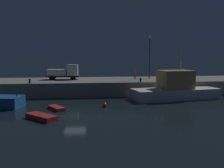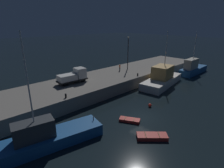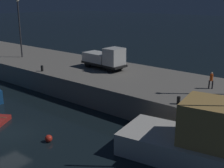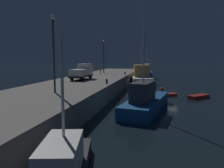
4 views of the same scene
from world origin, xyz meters
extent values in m
plane|color=black|center=(0.00, 0.00, 0.00)|extent=(320.00, 320.00, 0.00)
cube|color=gray|center=(0.00, 13.35, 1.12)|extent=(68.58, 10.59, 2.25)
cube|color=#195193|center=(-12.07, 3.03, 0.68)|extent=(11.55, 5.01, 1.36)
cube|color=#33383D|center=(-13.68, 3.33, 2.35)|extent=(4.27, 2.51, 1.99)
cylinder|color=silver|center=(-13.54, 3.30, 7.75)|extent=(0.14, 0.14, 8.81)
cylinder|color=#262626|center=(-7.01, 2.08, 1.61)|extent=(0.10, 0.10, 0.50)
cube|color=silver|center=(14.35, 5.74, 0.76)|extent=(13.11, 6.09, 1.52)
cube|color=tan|center=(14.31, 5.73, 2.84)|extent=(5.07, 3.93, 2.65)
cylinder|color=silver|center=(15.10, 5.86, 7.62)|extent=(0.14, 0.14, 6.90)
cylinder|color=#262626|center=(20.07, 6.67, 1.77)|extent=(0.10, 0.10, 0.50)
cube|color=#195193|center=(28.67, 5.20, 0.76)|extent=(10.87, 3.31, 1.52)
cube|color=#ADA899|center=(26.75, 5.16, 2.79)|extent=(4.69, 1.98, 2.53)
cylinder|color=silver|center=(27.51, 5.17, 7.25)|extent=(0.14, 0.14, 6.40)
cylinder|color=#262626|center=(33.64, 5.31, 1.77)|extent=(0.10, 0.10, 0.50)
cube|color=#B22823|center=(-3.15, -3.93, 0.24)|extent=(3.42, 3.37, 0.48)
cube|color=olive|center=(-2.59, -4.47, 0.50)|extent=(0.86, 0.89, 0.04)
cube|color=olive|center=(-3.70, -3.39, 0.50)|extent=(0.86, 0.89, 0.04)
cube|color=#B22823|center=(-2.16, 0.39, 0.19)|extent=(2.29, 2.93, 0.37)
cube|color=olive|center=(-1.86, -0.13, 0.39)|extent=(0.86, 0.54, 0.04)
cube|color=olive|center=(-2.46, 0.92, 0.39)|extent=(0.86, 0.54, 0.04)
sphere|color=red|center=(3.57, 1.13, 0.27)|extent=(0.54, 0.54, 0.54)
cylinder|color=#38383D|center=(12.77, 14.25, 5.83)|extent=(0.20, 0.20, 7.17)
sphere|color=#F9EFCC|center=(12.77, 14.25, 9.60)|extent=(0.44, 0.44, 0.44)
cylinder|color=black|center=(-0.60, 14.89, 2.70)|extent=(0.92, 0.34, 0.90)
cylinder|color=black|center=(-0.71, 13.18, 2.70)|extent=(0.92, 0.34, 0.90)
cylinder|color=black|center=(-4.12, 15.12, 2.70)|extent=(0.92, 0.34, 0.90)
cylinder|color=black|center=(-4.23, 13.41, 2.70)|extent=(0.92, 0.34, 0.90)
cube|color=black|center=(-2.41, 14.15, 2.82)|extent=(5.62, 2.38, 0.25)
cube|color=silver|center=(-0.76, 14.05, 3.88)|extent=(1.89, 2.15, 1.86)
cube|color=silver|center=(-3.40, 14.21, 3.46)|extent=(3.32, 2.24, 1.03)
cylinder|color=black|center=(10.08, 14.32, 2.61)|extent=(0.12, 0.12, 0.74)
cylinder|color=black|center=(10.35, 14.39, 2.61)|extent=(0.12, 0.12, 0.74)
cylinder|color=#E54C14|center=(10.21, 14.36, 3.29)|extent=(0.34, 0.34, 0.61)
sphere|color=beige|center=(10.21, 14.36, 3.70)|extent=(0.18, 0.18, 0.18)
cylinder|color=black|center=(-6.85, 8.81, 2.57)|extent=(0.28, 0.28, 0.64)
cylinder|color=black|center=(9.88, 8.84, 2.54)|extent=(0.28, 0.28, 0.60)
camera|label=1|loc=(1.01, -27.90, 6.15)|focal=38.84mm
camera|label=2|loc=(-18.85, -13.75, 12.79)|focal=29.07mm
camera|label=3|loc=(19.75, -11.20, 10.21)|focal=47.90mm
camera|label=4|loc=(-36.06, 1.76, 5.82)|focal=34.96mm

